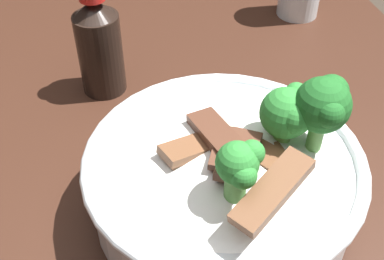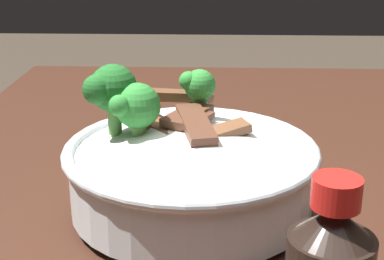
% 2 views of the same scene
% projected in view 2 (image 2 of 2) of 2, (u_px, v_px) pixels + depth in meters
% --- Properties ---
extents(rice_bowl, '(0.25, 0.25, 0.15)m').
position_uv_depth(rice_bowl, '(189.00, 166.00, 0.56)').
color(rice_bowl, silver).
rests_on(rice_bowl, dining_table).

